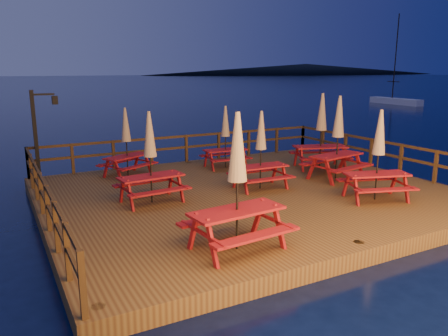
{
  "coord_description": "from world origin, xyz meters",
  "views": [
    {
      "loc": [
        -6.78,
        -11.06,
        4.09
      ],
      "look_at": [
        -0.56,
        0.6,
        1.06
      ],
      "focal_mm": 35.0,
      "sensor_mm": 36.0,
      "label": 1
    }
  ],
  "objects_px": {
    "lamp_post": "(40,127)",
    "picnic_table_0": "(378,154)",
    "sailboat": "(395,101)",
    "picnic_table_2": "(126,141)",
    "picnic_table_1": "(321,130)"
  },
  "relations": [
    {
      "from": "lamp_post",
      "to": "picnic_table_0",
      "type": "relative_size",
      "value": 1.17
    },
    {
      "from": "sailboat",
      "to": "picnic_table_2",
      "type": "relative_size",
      "value": 4.32
    },
    {
      "from": "lamp_post",
      "to": "sailboat",
      "type": "relative_size",
      "value": 0.29
    },
    {
      "from": "sailboat",
      "to": "lamp_post",
      "type": "bearing_deg",
      "value": -151.5
    },
    {
      "from": "lamp_post",
      "to": "sailboat",
      "type": "bearing_deg",
      "value": 26.54
    },
    {
      "from": "lamp_post",
      "to": "picnic_table_1",
      "type": "distance_m",
      "value": 9.9
    },
    {
      "from": "lamp_post",
      "to": "sailboat",
      "type": "xyz_separation_m",
      "value": [
        40.27,
        20.12,
        -1.85
      ]
    },
    {
      "from": "lamp_post",
      "to": "picnic_table_2",
      "type": "bearing_deg",
      "value": -18.22
    },
    {
      "from": "picnic_table_0",
      "to": "picnic_table_2",
      "type": "distance_m",
      "value": 8.24
    },
    {
      "from": "sailboat",
      "to": "picnic_table_1",
      "type": "distance_m",
      "value": 38.65
    },
    {
      "from": "sailboat",
      "to": "picnic_table_0",
      "type": "bearing_deg",
      "value": -137.87
    },
    {
      "from": "picnic_table_0",
      "to": "picnic_table_2",
      "type": "xyz_separation_m",
      "value": [
        -5.47,
        6.16,
        -0.1
      ]
    },
    {
      "from": "picnic_table_1",
      "to": "sailboat",
      "type": "bearing_deg",
      "value": 56.7
    },
    {
      "from": "lamp_post",
      "to": "picnic_table_1",
      "type": "relative_size",
      "value": 1.07
    },
    {
      "from": "picnic_table_1",
      "to": "picnic_table_2",
      "type": "relative_size",
      "value": 1.18
    }
  ]
}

